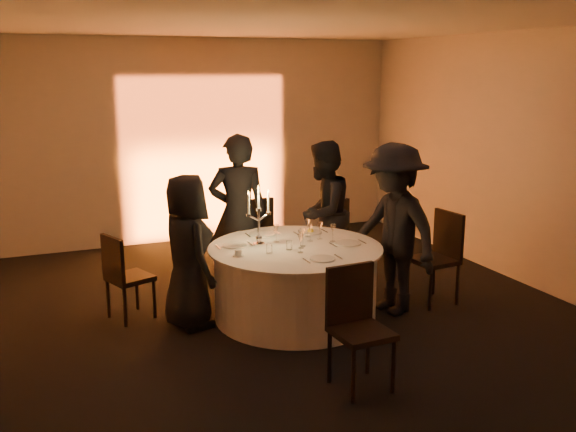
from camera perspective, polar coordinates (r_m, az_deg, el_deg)
name	(u,v)px	position (r m, az deg, el deg)	size (l,w,h in m)	color
floor	(295,317)	(6.86, 0.64, -8.93)	(7.00, 7.00, 0.00)	black
ceiling	(296,21)	(6.37, 0.71, 16.95)	(7.00, 7.00, 0.00)	silver
wall_back	(204,141)	(9.74, -7.44, 6.66)	(7.00, 7.00, 0.00)	beige
wall_front	(562,281)	(3.58, 23.18, -5.37)	(7.00, 7.00, 0.00)	beige
wall_right	(530,161)	(8.09, 20.70, 4.64)	(7.00, 7.00, 0.00)	beige
uplighter_fixture	(212,239)	(9.72, -6.73, -2.05)	(0.25, 0.12, 0.10)	black
banquet_table	(295,282)	(6.72, 0.65, -5.89)	(1.80, 1.80, 0.77)	black
chair_left	(123,273)	(6.82, -14.45, -4.90)	(0.52, 0.52, 0.91)	black
chair_back_left	(253,232)	(7.95, -3.13, -1.45)	(0.46, 0.46, 1.02)	black
chair_back_right	(334,230)	(8.35, 4.08, -1.25)	(0.56, 0.56, 0.91)	black
chair_right	(440,252)	(7.31, 13.32, -3.10)	(0.49, 0.49, 1.02)	black
chair_front	(356,319)	(5.32, 6.10, -9.12)	(0.46, 0.46, 1.00)	black
guest_left	(187,252)	(6.46, -8.94, -3.16)	(0.76, 0.50, 1.56)	black
guest_back_left	(238,214)	(7.39, -4.46, 0.18)	(0.67, 0.44, 1.85)	black
guest_back_right	(323,213)	(7.69, 3.11, 0.25)	(0.84, 0.66, 1.73)	black
guest_right	(393,229)	(6.84, 9.36, -1.17)	(1.17, 0.67, 1.82)	black
plate_left	(234,245)	(6.65, -4.79, -2.61)	(0.36, 0.25, 0.01)	white
plate_back_left	(262,233)	(7.10, -2.30, -1.56)	(0.36, 0.29, 0.01)	white
plate_back_right	(310,231)	(7.15, 2.01, -1.36)	(0.35, 0.26, 0.08)	white
plate_right	(348,243)	(6.74, 5.33, -2.42)	(0.36, 0.27, 0.01)	white
plate_front	(323,259)	(6.18, 3.09, -3.81)	(0.36, 0.24, 0.01)	white
coffee_cup	(238,253)	(6.29, -4.44, -3.31)	(0.11, 0.11, 0.07)	white
candelabra	(259,224)	(6.62, -2.62, -0.74)	(0.27, 0.13, 0.63)	white
wine_glass_a	(320,227)	(6.86, 2.87, -0.97)	(0.07, 0.07, 0.19)	white
wine_glass_b	(303,233)	(6.58, 1.34, -1.55)	(0.07, 0.07, 0.19)	white
wine_glass_c	(310,229)	(6.77, 1.98, -1.15)	(0.07, 0.07, 0.19)	white
wine_glass_d	(301,235)	(6.51, 1.17, -1.72)	(0.07, 0.07, 0.19)	white
wine_glass_e	(333,229)	(6.77, 4.01, -1.16)	(0.07, 0.07, 0.19)	white
wine_glass_f	(307,225)	(6.94, 1.74, -0.78)	(0.07, 0.07, 0.19)	white
wine_glass_g	(301,239)	(6.36, 1.12, -2.08)	(0.07, 0.07, 0.19)	white
wine_glass_h	(276,229)	(6.74, -1.06, -1.20)	(0.07, 0.07, 0.19)	white
tumbler_a	(289,245)	(6.48, 0.11, -2.62)	(0.07, 0.07, 0.09)	white
tumbler_b	(269,249)	(6.36, -1.68, -2.94)	(0.07, 0.07, 0.09)	white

